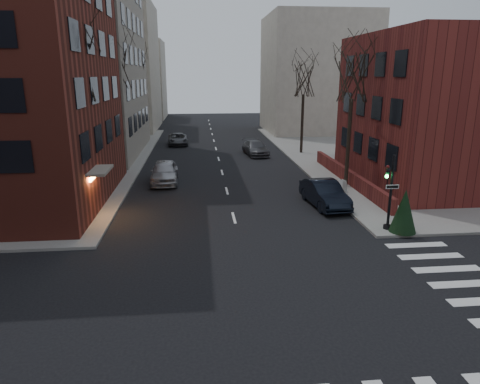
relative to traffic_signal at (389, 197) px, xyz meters
name	(u,v)px	position (x,y,z in m)	size (l,w,h in m)	color
ground	(266,341)	(-7.94, -8.99, -1.91)	(160.00, 160.00, 0.00)	black
building_left_tan	(37,10)	(-24.94, 25.01, 12.09)	(18.00, 18.00, 28.00)	gray
building_right_brick	(446,111)	(8.56, 10.01, 3.59)	(12.00, 14.00, 11.00)	maroon
low_wall_right	(348,176)	(1.36, 10.01, -1.26)	(0.35, 16.00, 1.00)	maroon
building_distant_la	(107,67)	(-22.94, 46.01, 7.09)	(14.00, 16.00, 18.00)	beige
building_distant_ra	(316,75)	(7.06, 41.01, 6.09)	(14.00, 14.00, 16.00)	beige
building_distant_lb	(137,80)	(-20.94, 63.01, 5.09)	(10.00, 12.00, 14.00)	beige
traffic_signal	(389,197)	(0.00, 0.00, 0.00)	(0.76, 0.44, 4.00)	black
tree_left_a	(73,68)	(-16.74, 5.01, 6.56)	(4.18, 4.18, 10.26)	#2D231C
tree_left_b	(113,64)	(-16.74, 17.01, 7.00)	(4.40, 4.40, 10.80)	#2D231C
tree_left_c	(137,75)	(-16.74, 31.01, 6.12)	(3.96, 3.96, 9.72)	#2D231C
tree_right_a	(353,75)	(0.86, 9.01, 6.12)	(3.96, 3.96, 9.72)	#2D231C
tree_right_b	(304,79)	(0.86, 23.01, 5.68)	(3.74, 3.74, 9.18)	#2D231C
streetlamp_near	(116,127)	(-16.14, 13.01, 2.33)	(0.36, 0.36, 6.28)	black
streetlamp_far	(146,107)	(-16.14, 33.01, 2.33)	(0.36, 0.36, 6.28)	black
parked_sedan	(324,194)	(-2.01, 4.78, -1.09)	(1.73, 4.95, 1.63)	black
car_lane_silver	(164,172)	(-12.55, 11.86, -1.05)	(2.02, 5.03, 1.71)	#A2A2A8
car_lane_gray	(255,148)	(-4.03, 22.75, -1.18)	(2.03, 4.99, 1.45)	#414146
car_lane_far	(178,139)	(-12.29, 30.21, -1.24)	(2.22, 4.81, 1.34)	#3D3E42
sandwich_board	(342,186)	(-0.05, 7.14, -1.28)	(0.42, 0.59, 0.95)	silver
evergreen_shrub	(404,211)	(0.65, -0.49, -0.61)	(1.38, 1.38, 2.30)	#173216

